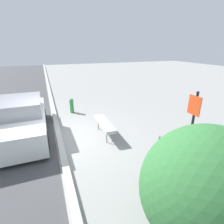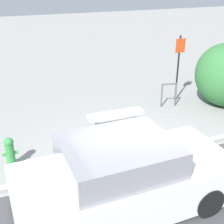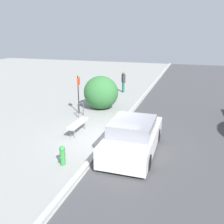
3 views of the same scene
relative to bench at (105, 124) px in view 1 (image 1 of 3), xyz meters
The scene contains 8 objects.
ground_plane 1.78m from the bench, 99.13° to the right, with size 60.00×60.00×0.00m, color gray.
curb 1.77m from the bench, 99.13° to the right, with size 60.00×0.20×0.13m.
bench is the anchor object (origin of this frame).
bike_rack 2.53m from the bench, 21.55° to the left, with size 0.55×0.16×0.83m.
sign_post 3.28m from the bench, 24.00° to the left, with size 0.36×0.08×2.30m.
fire_hydrant 3.10m from the bench, 165.30° to the right, with size 0.36×0.22×0.77m.
shrub_hedge 4.25m from the bench, ahead, with size 2.03×2.21×2.12m.
parked_car_near 3.22m from the bench, 110.51° to the right, with size 4.18×1.90×1.43m.
Camera 1 is at (6.07, -0.24, 3.26)m, focal length 28.00 mm.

